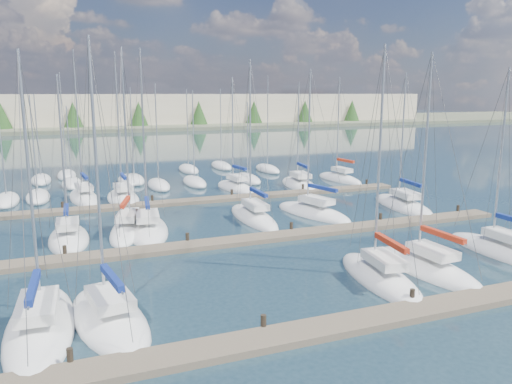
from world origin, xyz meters
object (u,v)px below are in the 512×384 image
object	(u,v)px
sailboat_e	(426,268)
sailboat_m	(403,205)
sailboat_j	(148,230)
sailboat_b	(40,327)
sailboat_l	(313,212)
sailboat_r	(340,179)
sailboat_k	(253,217)
sailboat_i	(129,229)
sailboat_d	(380,277)
sailboat_h	(69,239)
sailboat_f	(501,251)
sailboat_q	(299,185)
sailboat_c	(109,318)
sailboat_p	(236,188)
sailboat_o	(123,198)
sailboat_n	(84,198)

from	to	relation	value
sailboat_e	sailboat_m	distance (m)	17.13
sailboat_j	sailboat_b	xyz separation A→B (m)	(-7.14, -14.44, -0.01)
sailboat_e	sailboat_l	bearing A→B (deg)	86.08
sailboat_r	sailboat_b	distance (m)	43.65
sailboat_e	sailboat_k	size ratio (longest dim) A/B	0.97
sailboat_i	sailboat_d	size ratio (longest dim) A/B	1.06
sailboat_h	sailboat_f	size ratio (longest dim) A/B	0.98
sailboat_q	sailboat_c	bearing A→B (deg)	-123.00
sailboat_q	sailboat_b	size ratio (longest dim) A/B	0.96
sailboat_c	sailboat_k	xyz separation A→B (m)	(13.10, 15.40, 0.01)
sailboat_e	sailboat_f	world-z (taller)	sailboat_e
sailboat_r	sailboat_p	size ratio (longest dim) A/B	1.01
sailboat_o	sailboat_m	size ratio (longest dim) A/B	1.16
sailboat_l	sailboat_d	xyz separation A→B (m)	(-3.79, -15.20, 0.01)
sailboat_i	sailboat_k	world-z (taller)	sailboat_i
sailboat_b	sailboat_k	distance (m)	22.05
sailboat_p	sailboat_l	bearing A→B (deg)	-87.66
sailboat_p	sailboat_n	distance (m)	15.80
sailboat_n	sailboat_r	bearing A→B (deg)	-4.96
sailboat_p	sailboat_i	bearing A→B (deg)	-143.56
sailboat_q	sailboat_k	bearing A→B (deg)	-122.84
sailboat_c	sailboat_n	xyz separation A→B (m)	(0.26, 28.90, 0.02)
sailboat_r	sailboat_p	distance (m)	13.64
sailboat_h	sailboat_q	xyz separation A→B (m)	(24.89, 13.29, -0.01)
sailboat_f	sailboat_k	bearing A→B (deg)	129.43
sailboat_o	sailboat_q	distance (m)	19.57
sailboat_e	sailboat_r	size ratio (longest dim) A/B	1.03
sailboat_i	sailboat_b	bearing A→B (deg)	-95.60
sailboat_f	sailboat_n	bearing A→B (deg)	131.62
sailboat_e	sailboat_b	world-z (taller)	sailboat_e
sailboat_m	sailboat_i	distance (m)	24.71
sailboat_r	sailboat_i	world-z (taller)	sailboat_i
sailboat_l	sailboat_m	bearing A→B (deg)	-18.77
sailboat_n	sailboat_p	bearing A→B (deg)	-7.22
sailboat_r	sailboat_l	size ratio (longest dim) A/B	0.99
sailboat_f	sailboat_q	bearing A→B (deg)	93.49
sailboat_o	sailboat_i	xyz separation A→B (m)	(-0.97, -11.89, -0.00)
sailboat_f	sailboat_i	distance (m)	26.46
sailboat_c	sailboat_l	bearing A→B (deg)	30.53
sailboat_h	sailboat_o	xyz separation A→B (m)	(5.32, 13.01, 0.01)
sailboat_i	sailboat_n	bearing A→B (deg)	116.46
sailboat_l	sailboat_d	size ratio (longest dim) A/B	0.96
sailboat_c	sailboat_f	bearing A→B (deg)	-6.58
sailboat_h	sailboat_j	bearing A→B (deg)	5.17
sailboat_e	sailboat_f	size ratio (longest dim) A/B	1.05
sailboat_c	sailboat_b	size ratio (longest dim) A/B	1.05
sailboat_p	sailboat_k	size ratio (longest dim) A/B	0.93
sailboat_r	sailboat_d	bearing A→B (deg)	-123.63
sailboat_l	sailboat_k	xyz separation A→B (m)	(-5.44, 0.34, 0.01)
sailboat_e	sailboat_l	size ratio (longest dim) A/B	1.02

